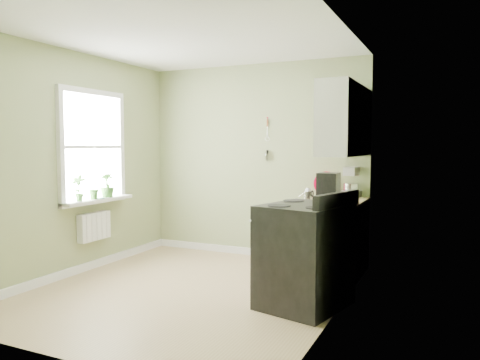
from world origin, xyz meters
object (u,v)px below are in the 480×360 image
at_px(stove, 305,255).
at_px(coffee_maker, 328,191).
at_px(stand_mixer, 352,183).
at_px(kettle, 308,195).

height_order(stove, coffee_maker, coffee_maker).
height_order(stand_mixer, kettle, stand_mixer).
bearing_deg(kettle, stove, -74.97).
bearing_deg(stove, coffee_maker, 82.48).
xyz_separation_m(stove, kettle, (-0.23, 0.85, 0.49)).
relative_size(kettle, coffee_maker, 0.47).
xyz_separation_m(stove, coffee_maker, (0.08, 0.58, 0.58)).
bearing_deg(stand_mixer, stove, -93.71).
relative_size(stove, coffee_maker, 3.07).
bearing_deg(coffee_maker, kettle, 138.16).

